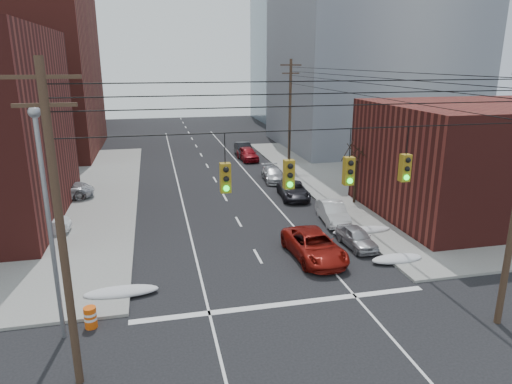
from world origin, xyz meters
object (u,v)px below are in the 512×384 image
red_pickup (314,246)px  parked_car_c (293,190)px  parked_car_d (273,174)px  construction_barrel (90,317)px  parked_car_a (357,237)px  lot_car_c (5,205)px  parked_car_b (333,212)px  parked_car_e (248,154)px  lot_car_b (58,190)px  lot_car_a (36,224)px  parked_car_f (243,150)px

red_pickup → parked_car_c: 11.82m
parked_car_d → construction_barrel: size_ratio=4.74×
parked_car_d → parked_car_a: bearing=-82.3°
lot_car_c → construction_barrel: bearing=-177.5°
parked_car_a → parked_car_c: bearing=91.3°
lot_car_c → parked_car_a: bearing=-138.2°
construction_barrel → parked_car_d: bearing=57.8°
red_pickup → parked_car_a: bearing=14.5°
parked_car_b → construction_barrel: parked_car_b is taller
red_pickup → parked_car_e: size_ratio=1.22×
parked_car_d → lot_car_c: bearing=-160.6°
construction_barrel → red_pickup: bearing=21.7°
parked_car_c → lot_car_b: 18.89m
lot_car_b → lot_car_c: size_ratio=1.02×
parked_car_e → lot_car_a: (-17.92, -19.51, 0.08)m
parked_car_e → lot_car_a: lot_car_a is taller
parked_car_e → construction_barrel: 34.02m
lot_car_b → lot_car_c: bearing=128.9°
parked_car_b → lot_car_b: bearing=160.6°
lot_car_b → lot_car_a: bearing=170.9°
parked_car_b → parked_car_e: (-1.60, 21.29, 0.04)m
red_pickup → parked_car_c: (2.39, 11.57, -0.10)m
parked_car_d → lot_car_b: bearing=-168.2°
parked_car_f → lot_car_c: lot_car_c is taller
lot_car_a → parked_car_d: bearing=-60.2°
parked_car_b → parked_car_f: bearing=100.4°
parked_car_c → parked_car_d: size_ratio=1.05×
parked_car_a → construction_barrel: size_ratio=3.82×
lot_car_a → construction_barrel: size_ratio=4.39×
lot_car_b → parked_car_e: bearing=-65.8°
parked_car_e → red_pickup: bearing=-97.5°
parked_car_a → lot_car_c: bearing=152.1°
parked_car_a → red_pickup: bearing=-164.8°
red_pickup → lot_car_c: size_ratio=0.99×
lot_car_b → construction_barrel: bearing=-175.8°
parked_car_d → parked_car_b: bearing=-79.9°
parked_car_d → lot_car_b: lot_car_b is taller
red_pickup → parked_car_b: red_pickup is taller
parked_car_a → lot_car_c: size_ratio=0.66×
red_pickup → construction_barrel: (-11.57, -4.59, -0.26)m
parked_car_e → lot_car_c: size_ratio=0.81×
parked_car_c → lot_car_c: 21.56m
parked_car_a → lot_car_a: 20.23m
parked_car_e → lot_car_b: bearing=-150.5°
parked_car_c → parked_car_e: (-0.66, 15.14, 0.11)m
parked_car_b → parked_car_d: parked_car_b is taller
parked_car_d → red_pickup: bearing=-92.6°
parked_car_f → lot_car_a: (-17.92, -21.91, 0.04)m
parked_car_c → parked_car_e: size_ratio=1.05×
parked_car_b → lot_car_c: size_ratio=0.79×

